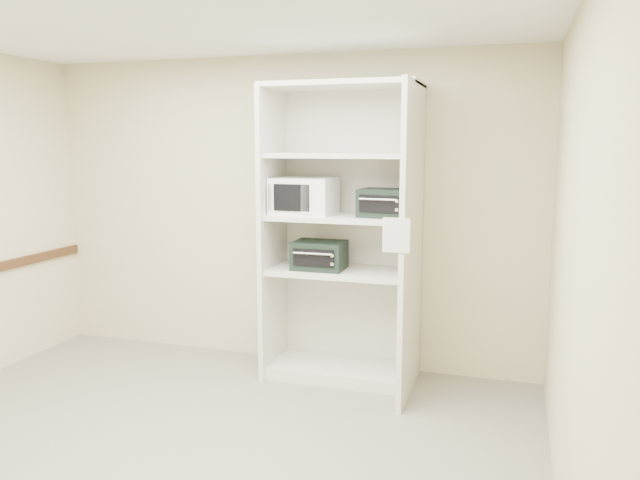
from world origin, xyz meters
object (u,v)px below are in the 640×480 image
(toaster_oven_upper, at_px, (385,203))
(toaster_oven_lower, at_px, (319,255))
(microwave, at_px, (304,196))
(shelving_unit, at_px, (347,244))

(toaster_oven_upper, distance_m, toaster_oven_lower, 0.70)
(microwave, bearing_deg, shelving_unit, 7.74)
(shelving_unit, relative_size, microwave, 4.87)
(microwave, height_order, toaster_oven_upper, microwave)
(toaster_oven_lower, bearing_deg, toaster_oven_upper, 0.63)
(shelving_unit, xyz_separation_m, toaster_oven_lower, (-0.22, -0.05, -0.10))
(shelving_unit, xyz_separation_m, microwave, (-0.36, -0.03, 0.39))
(toaster_oven_upper, relative_size, toaster_oven_lower, 0.93)
(microwave, relative_size, toaster_oven_lower, 1.19)
(shelving_unit, relative_size, toaster_oven_lower, 5.81)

